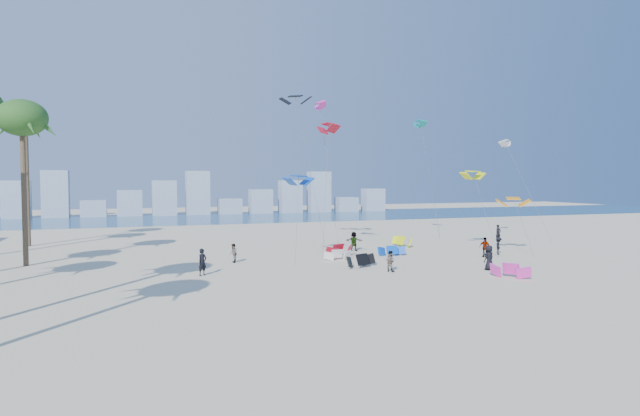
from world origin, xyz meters
name	(u,v)px	position (x,y,z in m)	size (l,w,h in m)	color
ground	(370,314)	(0.00, 0.00, 0.00)	(220.00, 220.00, 0.00)	beige
ocean	(197,218)	(0.00, 72.00, 0.01)	(220.00, 220.00, 0.00)	navy
kitesurfer_near	(202,262)	(-6.51, 13.92, 0.96)	(0.70, 0.46, 1.92)	black
kitesurfer_mid	(390,261)	(6.69, 11.01, 0.77)	(0.75, 0.58, 1.54)	gray
kitesurfers_far	(420,246)	(13.05, 17.79, 0.87)	(30.74, 16.08, 1.86)	black
grounded_kites	(386,254)	(9.24, 16.71, 0.46)	(11.34, 21.17, 0.99)	black
flying_kites	(387,141)	(12.46, 23.14, 10.52)	(30.72, 18.77, 15.57)	blue
distant_skyline	(184,199)	(-1.19, 82.00, 3.09)	(85.00, 3.00, 8.40)	#9EADBF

